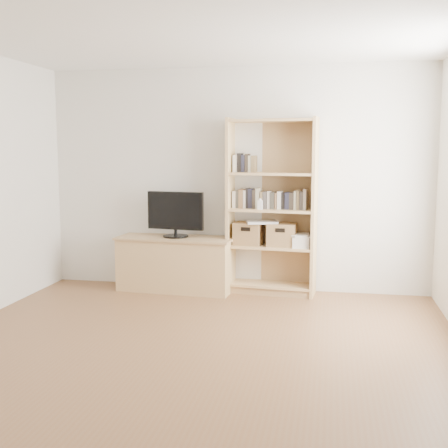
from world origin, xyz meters
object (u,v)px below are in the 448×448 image
(television, at_px, (175,214))
(bookshelf, at_px, (272,207))
(basket_left, at_px, (248,234))
(laptop, at_px, (262,222))
(tv_stand, at_px, (176,265))
(baby_monitor, at_px, (260,205))
(basket_right, at_px, (282,235))

(television, bearing_deg, bookshelf, 11.37)
(television, distance_m, basket_left, 0.88)
(basket_left, relative_size, laptop, 0.91)
(basket_left, bearing_deg, tv_stand, -167.14)
(tv_stand, distance_m, baby_monitor, 1.23)
(television, relative_size, baby_monitor, 6.65)
(bookshelf, height_order, basket_left, bookshelf)
(bookshelf, distance_m, basket_left, 0.41)
(basket_right, bearing_deg, television, -173.35)
(basket_right, bearing_deg, tv_stand, -173.35)
(basket_left, xyz_separation_m, laptop, (0.16, -0.03, 0.14))
(bookshelf, height_order, television, bookshelf)
(tv_stand, xyz_separation_m, baby_monitor, (0.99, -0.03, 0.73))
(bookshelf, relative_size, basket_right, 6.36)
(television, height_order, basket_right, television)
(television, xyz_separation_m, baby_monitor, (0.99, -0.03, 0.13))
(bookshelf, bearing_deg, basket_left, -178.81)
(bookshelf, xyz_separation_m, laptop, (-0.11, -0.01, -0.17))
(laptop, bearing_deg, tv_stand, 168.97)
(bookshelf, relative_size, baby_monitor, 19.50)
(tv_stand, relative_size, television, 1.94)
(basket_right, bearing_deg, baby_monitor, -156.37)
(tv_stand, xyz_separation_m, television, (0.00, 0.00, 0.60))
(baby_monitor, distance_m, basket_left, 0.39)
(basket_left, bearing_deg, basket_right, 2.15)
(basket_left, relative_size, basket_right, 0.99)
(television, height_order, baby_monitor, television)
(basket_left, distance_m, laptop, 0.21)
(bookshelf, xyz_separation_m, basket_left, (-0.27, 0.02, -0.32))
(basket_right, distance_m, laptop, 0.27)
(tv_stand, height_order, television, television)
(baby_monitor, relative_size, basket_right, 0.33)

